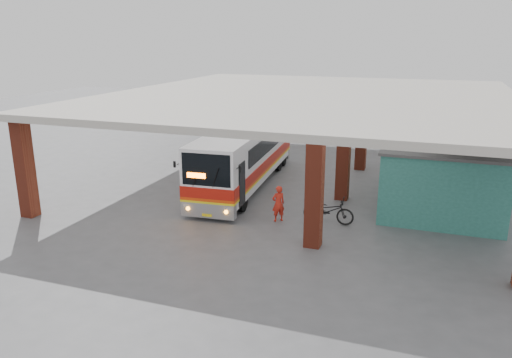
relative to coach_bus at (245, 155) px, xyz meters
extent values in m
plane|color=#515154|center=(2.25, -3.56, -1.67)|extent=(90.00, 90.00, 0.00)
cube|color=maroon|center=(5.25, -6.56, 0.50)|extent=(0.60, 0.60, 4.35)
cube|color=maroon|center=(5.25, -0.56, 0.50)|extent=(0.60, 0.60, 4.35)
cube|color=maroon|center=(5.25, 5.44, 0.50)|extent=(0.60, 0.60, 4.35)
cube|color=maroon|center=(-7.25, -7.56, 0.50)|extent=(0.60, 0.60, 4.35)
cube|color=maroon|center=(-7.25, 13.44, 0.50)|extent=(0.60, 0.60, 4.35)
cube|color=maroon|center=(12.25, 13.44, 0.50)|extent=(0.60, 0.60, 4.35)
cube|color=#BCB6AA|center=(2.75, 2.94, 2.83)|extent=(21.00, 23.00, 0.30)
cube|color=#2A695C|center=(9.75, 0.44, -0.17)|extent=(5.00, 8.00, 3.00)
cube|color=#494949|center=(9.75, 0.44, 1.38)|extent=(5.20, 8.20, 0.12)
cube|color=#123330|center=(7.23, -1.06, -0.62)|extent=(0.08, 0.95, 2.10)
cube|color=black|center=(7.23, 1.94, 0.13)|extent=(0.08, 1.20, 1.00)
cube|color=black|center=(7.20, 1.94, 0.13)|extent=(0.04, 1.30, 1.10)
cube|color=white|center=(0.00, 0.03, 0.14)|extent=(3.26, 11.60, 2.67)
cube|color=white|center=(0.07, -0.92, 1.57)|extent=(1.36, 2.94, 0.24)
cube|color=gray|center=(0.43, -5.50, -1.15)|extent=(2.43, 0.57, 0.67)
cube|color=#B5170C|center=(0.00, 0.03, -0.38)|extent=(3.30, 11.60, 0.48)
cube|color=#DA3E0C|center=(0.00, 0.03, -0.68)|extent=(3.30, 11.60, 0.12)
cube|color=yellow|center=(0.00, 0.03, -0.79)|extent=(3.30, 11.60, 0.10)
cube|color=black|center=(0.44, -5.63, 0.64)|extent=(2.14, 0.26, 1.38)
cube|color=black|center=(-1.26, 0.70, 0.62)|extent=(0.71, 8.57, 0.86)
cube|color=black|center=(1.14, 0.89, 0.62)|extent=(0.71, 8.57, 0.86)
cube|color=#FF5905|center=(0.01, -5.73, 0.38)|extent=(0.81, 0.11, 0.21)
sphere|color=orange|center=(-0.41, -5.77, -1.12)|extent=(0.17, 0.17, 0.17)
sphere|color=orange|center=(1.30, -5.64, -1.12)|extent=(0.17, 0.17, 0.17)
cube|color=yellow|center=(0.44, -5.71, -1.34)|extent=(0.43, 0.06, 0.11)
cylinder|color=black|center=(-0.70, -4.04, -1.19)|extent=(0.38, 0.97, 0.95)
cylinder|color=black|center=(1.32, -3.88, -1.19)|extent=(0.38, 0.97, 0.95)
cylinder|color=black|center=(-1.27, 3.28, -1.19)|extent=(0.38, 0.97, 0.95)
cylinder|color=black|center=(0.75, 3.44, -1.19)|extent=(0.38, 0.97, 0.95)
cylinder|color=black|center=(-1.37, 4.52, -1.19)|extent=(0.38, 0.97, 0.95)
cylinder|color=black|center=(0.65, 4.68, -1.19)|extent=(0.38, 0.97, 0.95)
imported|color=black|center=(5.30, -4.00, -1.10)|extent=(2.18, 0.79, 1.14)
imported|color=red|center=(3.23, -4.50, -0.89)|extent=(0.68, 0.65, 1.57)
cube|color=red|center=(7.25, 5.18, -1.42)|extent=(0.58, 0.58, 0.07)
cube|color=red|center=(7.43, 5.12, -1.12)|extent=(0.19, 0.45, 0.66)
cylinder|color=black|center=(7.01, 5.06, -1.56)|extent=(0.03, 0.03, 0.22)
cylinder|color=black|center=(7.37, 4.94, -1.56)|extent=(0.03, 0.03, 0.22)
cylinder|color=black|center=(7.13, 5.41, -1.56)|extent=(0.03, 0.03, 0.22)
cylinder|color=black|center=(7.48, 5.30, -1.56)|extent=(0.03, 0.03, 0.22)
camera|label=1|loc=(9.12, -23.72, 5.99)|focal=35.00mm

